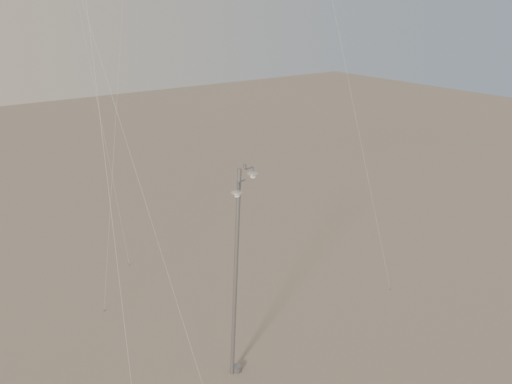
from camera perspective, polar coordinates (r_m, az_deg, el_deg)
street_lamp at (r=25.33m, az=-1.84°, el=-7.61°), size 1.66×0.85×10.06m
kite_3 at (r=17.21m, az=-16.17°, el=14.21°), size 0.93×3.43×21.12m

